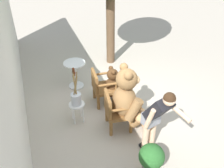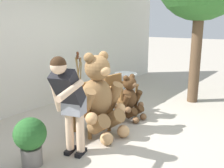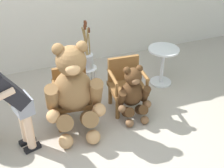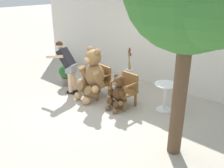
{
  "view_description": "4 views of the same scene",
  "coord_description": "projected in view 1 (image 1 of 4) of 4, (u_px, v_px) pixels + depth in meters",
  "views": [
    {
      "loc": [
        -4.19,
        1.97,
        3.74
      ],
      "look_at": [
        0.07,
        0.42,
        0.75
      ],
      "focal_mm": 40.0,
      "sensor_mm": 36.0,
      "label": 1
    },
    {
      "loc": [
        -3.6,
        -2.32,
        1.89
      ],
      "look_at": [
        -0.25,
        0.18,
        0.88
      ],
      "focal_mm": 40.0,
      "sensor_mm": 36.0,
      "label": 2
    },
    {
      "loc": [
        -1.28,
        -3.38,
        3.23
      ],
      "look_at": [
        0.08,
        0.18,
        0.75
      ],
      "focal_mm": 50.0,
      "sensor_mm": 36.0,
      "label": 3
    },
    {
      "loc": [
        4.14,
        -4.12,
        3.0
      ],
      "look_at": [
        0.33,
        0.16,
        0.68
      ],
      "focal_mm": 40.0,
      "sensor_mm": 36.0,
      "label": 4
    }
  ],
  "objects": [
    {
      "name": "ground_plane",
      "position": [
        130.0,
        109.0,
        5.91
      ],
      "size": [
        60.0,
        60.0,
        0.0
      ],
      "primitive_type": "plane",
      "color": "#B2A899"
    },
    {
      "name": "back_wall",
      "position": [
        10.0,
        77.0,
        4.46
      ],
      "size": [
        10.0,
        0.16,
        2.8
      ],
      "primitive_type": "cube",
      "color": "silver",
      "rests_on": "ground"
    },
    {
      "name": "wooden_chair_left",
      "position": [
        116.0,
        110.0,
        5.15
      ],
      "size": [
        0.63,
        0.59,
        0.86
      ],
      "color": "brown",
      "rests_on": "ground"
    },
    {
      "name": "wooden_chair_right",
      "position": [
        102.0,
        87.0,
        5.87
      ],
      "size": [
        0.6,
        0.56,
        0.86
      ],
      "color": "brown",
      "rests_on": "ground"
    },
    {
      "name": "teddy_bear_large",
      "position": [
        128.0,
        98.0,
        5.07
      ],
      "size": [
        0.88,
        0.87,
        1.44
      ],
      "color": "olive",
      "rests_on": "ground"
    },
    {
      "name": "teddy_bear_small",
      "position": [
        114.0,
        85.0,
        5.95
      ],
      "size": [
        0.55,
        0.54,
        0.92
      ],
      "color": "#4C3019",
      "rests_on": "ground"
    },
    {
      "name": "person_visitor",
      "position": [
        157.0,
        115.0,
        4.34
      ],
      "size": [
        0.77,
        0.62,
        1.5
      ],
      "color": "black",
      "rests_on": "ground"
    },
    {
      "name": "white_stool",
      "position": [
        77.0,
        108.0,
        5.38
      ],
      "size": [
        0.34,
        0.34,
        0.46
      ],
      "color": "white",
      "rests_on": "ground"
    },
    {
      "name": "brush_bucket",
      "position": [
        76.0,
        96.0,
        5.21
      ],
      "size": [
        0.22,
        0.22,
        0.88
      ],
      "color": "silver",
      "rests_on": "white_stool"
    },
    {
      "name": "round_side_table",
      "position": [
        75.0,
        72.0,
        6.47
      ],
      "size": [
        0.56,
        0.56,
        0.72
      ],
      "color": "silver",
      "rests_on": "ground"
    },
    {
      "name": "potted_plant",
      "position": [
        151.0,
        159.0,
        4.18
      ],
      "size": [
        0.44,
        0.44,
        0.68
      ],
      "color": "slate",
      "rests_on": "ground"
    }
  ]
}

